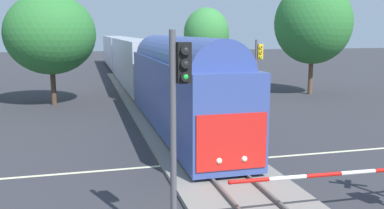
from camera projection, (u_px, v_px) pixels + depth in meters
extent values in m
plane|color=#333338|center=(209.00, 162.00, 18.68)|extent=(220.00, 220.00, 0.00)
cube|color=beige|center=(209.00, 162.00, 18.68)|extent=(44.00, 0.20, 0.01)
cube|color=gray|center=(209.00, 160.00, 18.66)|extent=(4.40, 80.00, 0.18)
cube|color=#56514C|center=(193.00, 158.00, 18.46)|extent=(0.10, 80.00, 0.14)
cube|color=#56514C|center=(224.00, 156.00, 18.81)|extent=(0.10, 80.00, 0.14)
cube|color=#384C93|center=(179.00, 93.00, 24.03)|extent=(3.00, 17.82, 3.90)
cube|color=red|center=(232.00, 142.00, 15.61)|extent=(2.76, 0.08, 2.15)
cylinder|color=#384C93|center=(179.00, 61.00, 23.72)|extent=(2.76, 16.04, 2.76)
sphere|color=#F4F2CC|center=(219.00, 161.00, 15.60)|extent=(0.24, 0.24, 0.24)
sphere|color=#F4F2CC|center=(244.00, 159.00, 15.84)|extent=(0.24, 0.24, 0.24)
cube|color=#B7BCC6|center=(134.00, 61.00, 44.55)|extent=(3.00, 23.53, 4.60)
cube|color=black|center=(148.00, 58.00, 44.87)|extent=(0.04, 21.18, 0.90)
cube|color=red|center=(149.00, 72.00, 45.12)|extent=(0.04, 21.65, 0.36)
cube|color=#B7BCC6|center=(116.00, 51.00, 67.85)|extent=(3.00, 23.53, 4.60)
cube|color=black|center=(126.00, 49.00, 68.17)|extent=(0.04, 21.18, 0.90)
cube|color=red|center=(126.00, 58.00, 68.43)|extent=(0.04, 21.65, 0.36)
cylinder|color=white|center=(358.00, 172.00, 12.91)|extent=(1.19, 0.12, 0.14)
cylinder|color=red|center=(324.00, 175.00, 12.61)|extent=(1.19, 0.12, 0.14)
cylinder|color=white|center=(288.00, 178.00, 12.31)|extent=(1.19, 0.12, 0.14)
cylinder|color=red|center=(250.00, 181.00, 12.02)|extent=(1.19, 0.12, 0.14)
sphere|color=red|center=(230.00, 182.00, 11.87)|extent=(0.14, 0.14, 0.14)
cylinder|color=#4C4C51|center=(255.00, 79.00, 28.29)|extent=(0.16, 0.16, 5.20)
cube|color=gold|center=(260.00, 52.00, 28.05)|extent=(0.34, 0.26, 1.00)
sphere|color=#262626|center=(261.00, 47.00, 27.85)|extent=(0.20, 0.20, 0.20)
cylinder|color=gold|center=(261.00, 47.00, 27.82)|extent=(0.24, 0.10, 0.24)
sphere|color=#262626|center=(261.00, 52.00, 27.90)|extent=(0.20, 0.20, 0.20)
cylinder|color=gold|center=(261.00, 52.00, 27.87)|extent=(0.24, 0.10, 0.24)
sphere|color=green|center=(261.00, 57.00, 27.96)|extent=(0.20, 0.20, 0.20)
cylinder|color=gold|center=(261.00, 57.00, 27.93)|extent=(0.24, 0.10, 0.24)
cylinder|color=#4C4C51|center=(173.00, 147.00, 10.50)|extent=(0.16, 0.16, 5.79)
cube|color=black|center=(184.00, 63.00, 10.21)|extent=(0.34, 0.26, 1.00)
sphere|color=#262626|center=(185.00, 50.00, 10.01)|extent=(0.20, 0.20, 0.20)
cylinder|color=black|center=(185.00, 50.00, 9.98)|extent=(0.24, 0.10, 0.24)
sphere|color=#262626|center=(185.00, 63.00, 10.07)|extent=(0.20, 0.20, 0.20)
cylinder|color=black|center=(185.00, 63.00, 10.04)|extent=(0.24, 0.10, 0.24)
sphere|color=green|center=(185.00, 77.00, 10.12)|extent=(0.20, 0.20, 0.20)
cylinder|color=black|center=(186.00, 77.00, 10.09)|extent=(0.24, 0.10, 0.24)
cylinder|color=brown|center=(311.00, 74.00, 38.61)|extent=(0.41, 0.41, 3.72)
ellipsoid|color=#2D7533|center=(313.00, 23.00, 37.82)|extent=(6.92, 6.92, 7.31)
cylinder|color=brown|center=(206.00, 70.00, 44.12)|extent=(0.38, 0.38, 3.50)
ellipsoid|color=#38843D|center=(206.00, 34.00, 43.47)|extent=(4.71, 4.71, 5.34)
cylinder|color=#4C3828|center=(53.00, 85.00, 33.00)|extent=(0.40, 0.40, 3.21)
ellipsoid|color=#2D7533|center=(50.00, 34.00, 32.33)|extent=(6.91, 6.91, 6.24)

